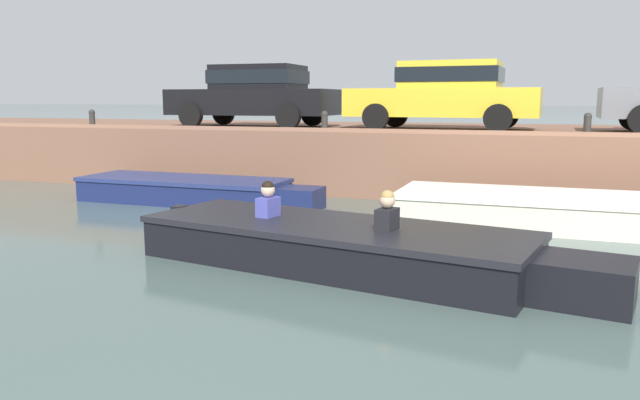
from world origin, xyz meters
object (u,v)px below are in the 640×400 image
object	(u,v)px
boat_moored_west_navy	(193,190)
car_left_inner_yellow	(446,93)
car_leftmost_black	(255,93)
mooring_bollard_mid	(325,120)
motorboat_passing	(349,246)
mooring_bollard_west	(92,118)
mooring_bollard_east	(587,123)
boat_moored_central_cream	(587,213)

from	to	relation	value
boat_moored_west_navy	car_left_inner_yellow	size ratio (longest dim) A/B	1.18
boat_moored_west_navy	car_leftmost_black	xyz separation A→B (m)	(-0.15, 3.52, 2.01)
mooring_bollard_mid	motorboat_passing	bearing A→B (deg)	-68.82
motorboat_passing	mooring_bollard_west	distance (m)	10.12
motorboat_passing	mooring_bollard_mid	distance (m)	6.21
mooring_bollard_east	mooring_bollard_mid	bearing A→B (deg)	180.00
car_leftmost_black	car_left_inner_yellow	world-z (taller)	same
car_left_inner_yellow	mooring_bollard_mid	distance (m)	3.00
motorboat_passing	mooring_bollard_west	size ratio (longest dim) A/B	13.76
motorboat_passing	car_leftmost_black	bearing A→B (deg)	122.05
car_left_inner_yellow	mooring_bollard_east	size ratio (longest dim) A/B	9.88
boat_moored_central_cream	mooring_bollard_west	distance (m)	11.58
mooring_bollard_west	boat_moored_west_navy	bearing A→B (deg)	-25.14
boat_moored_west_navy	boat_moored_central_cream	world-z (taller)	boat_moored_central_cream
mooring_bollard_mid	boat_moored_central_cream	bearing A→B (deg)	-21.69
boat_moored_central_cream	mooring_bollard_east	distance (m)	2.49
car_left_inner_yellow	mooring_bollard_west	world-z (taller)	car_left_inner_yellow
boat_moored_west_navy	mooring_bollard_west	size ratio (longest dim) A/B	11.69
boat_moored_west_navy	boat_moored_central_cream	xyz separation A→B (m)	(7.49, -0.28, 0.02)
boat_moored_central_cream	mooring_bollard_east	world-z (taller)	mooring_bollard_east
mooring_bollard_west	mooring_bollard_mid	size ratio (longest dim) A/B	1.00
car_left_inner_yellow	mooring_bollard_east	xyz separation A→B (m)	(2.92, -1.73, -0.61)
boat_moored_west_navy	boat_moored_central_cream	bearing A→B (deg)	-2.16
mooring_bollard_mid	car_left_inner_yellow	bearing A→B (deg)	36.00
car_left_inner_yellow	mooring_bollard_mid	world-z (taller)	car_left_inner_yellow
car_leftmost_black	mooring_bollard_east	bearing A→B (deg)	-12.61
motorboat_passing	mooring_bollard_east	bearing A→B (deg)	61.15
mooring_bollard_mid	mooring_bollard_east	bearing A→B (deg)	0.00
car_leftmost_black	mooring_bollard_east	xyz separation A→B (m)	(7.73, -1.73, -0.61)
motorboat_passing	mooring_bollard_west	xyz separation A→B (m)	(-8.28, 5.64, 1.37)
boat_moored_west_navy	motorboat_passing	xyz separation A→B (m)	(4.47, -3.85, 0.03)
car_left_inner_yellow	mooring_bollard_east	world-z (taller)	car_left_inner_yellow
boat_moored_central_cream	mooring_bollard_west	world-z (taller)	mooring_bollard_west
mooring_bollard_west	mooring_bollard_east	distance (m)	11.39
mooring_bollard_east	mooring_bollard_west	bearing A→B (deg)	180.00
boat_moored_west_navy	mooring_bollard_west	world-z (taller)	mooring_bollard_west
mooring_bollard_west	mooring_bollard_east	size ratio (longest dim) A/B	1.00
car_left_inner_yellow	mooring_bollard_west	bearing A→B (deg)	-168.49
boat_moored_west_navy	car_leftmost_black	world-z (taller)	car_leftmost_black
mooring_bollard_west	mooring_bollard_east	xyz separation A→B (m)	(11.39, 0.00, 0.00)
motorboat_passing	boat_moored_west_navy	bearing A→B (deg)	139.21
boat_moored_central_cream	mooring_bollard_east	xyz separation A→B (m)	(0.08, 2.07, 1.38)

